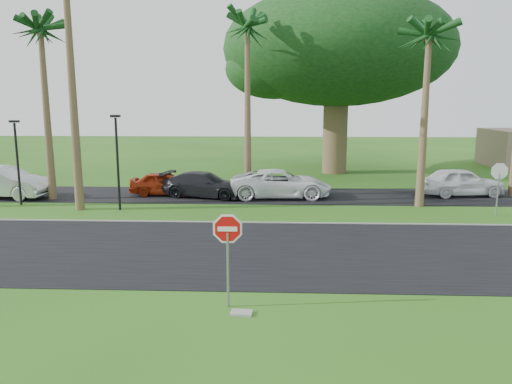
{
  "coord_description": "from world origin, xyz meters",
  "views": [
    {
      "loc": [
        1.75,
        -15.23,
        5.3
      ],
      "look_at": [
        0.93,
        3.84,
        1.8
      ],
      "focal_mm": 35.0,
      "sensor_mm": 36.0,
      "label": 1
    }
  ],
  "objects_px": {
    "stop_sign_far": "(499,178)",
    "car_minivan": "(281,184)",
    "stop_sign_near": "(228,241)",
    "car_dark": "(204,185)",
    "car_red": "(165,184)",
    "car_pickup": "(461,182)",
    "car_silver": "(4,183)"
  },
  "relations": [
    {
      "from": "car_silver",
      "to": "car_dark",
      "type": "relative_size",
      "value": 1.09
    },
    {
      "from": "stop_sign_near",
      "to": "car_silver",
      "type": "bearing_deg",
      "value": 134.17
    },
    {
      "from": "stop_sign_near",
      "to": "car_silver",
      "type": "distance_m",
      "value": 19.85
    },
    {
      "from": "stop_sign_near",
      "to": "car_pickup",
      "type": "distance_m",
      "value": 19.7
    },
    {
      "from": "stop_sign_far",
      "to": "car_minivan",
      "type": "relative_size",
      "value": 0.47
    },
    {
      "from": "stop_sign_far",
      "to": "car_dark",
      "type": "distance_m",
      "value": 14.87
    },
    {
      "from": "stop_sign_far",
      "to": "car_minivan",
      "type": "height_order",
      "value": "stop_sign_far"
    },
    {
      "from": "car_pickup",
      "to": "car_minivan",
      "type": "bearing_deg",
      "value": 88.14
    },
    {
      "from": "car_pickup",
      "to": "car_silver",
      "type": "bearing_deg",
      "value": 86.77
    },
    {
      "from": "car_dark",
      "to": "car_pickup",
      "type": "xyz_separation_m",
      "value": [
        14.39,
        0.95,
        0.1
      ]
    },
    {
      "from": "stop_sign_near",
      "to": "car_minivan",
      "type": "distance_m",
      "value": 15.09
    },
    {
      "from": "car_minivan",
      "to": "car_dark",
      "type": "bearing_deg",
      "value": 86.62
    },
    {
      "from": "stop_sign_near",
      "to": "stop_sign_far",
      "type": "relative_size",
      "value": 1.0
    },
    {
      "from": "car_silver",
      "to": "car_red",
      "type": "height_order",
      "value": "car_silver"
    },
    {
      "from": "stop_sign_far",
      "to": "car_silver",
      "type": "bearing_deg",
      "value": -7.25
    },
    {
      "from": "stop_sign_far",
      "to": "car_pickup",
      "type": "relative_size",
      "value": 0.56
    },
    {
      "from": "car_red",
      "to": "car_minivan",
      "type": "relative_size",
      "value": 0.7
    },
    {
      "from": "stop_sign_near",
      "to": "car_minivan",
      "type": "relative_size",
      "value": 0.47
    },
    {
      "from": "stop_sign_far",
      "to": "car_pickup",
      "type": "bearing_deg",
      "value": -91.07
    },
    {
      "from": "car_red",
      "to": "car_pickup",
      "type": "bearing_deg",
      "value": -89.22
    },
    {
      "from": "stop_sign_near",
      "to": "car_dark",
      "type": "relative_size",
      "value": 0.55
    },
    {
      "from": "car_red",
      "to": "car_dark",
      "type": "relative_size",
      "value": 0.82
    },
    {
      "from": "stop_sign_far",
      "to": "car_dark",
      "type": "height_order",
      "value": "stop_sign_far"
    },
    {
      "from": "car_dark",
      "to": "car_silver",
      "type": "bearing_deg",
      "value": 106.91
    },
    {
      "from": "stop_sign_near",
      "to": "car_pickup",
      "type": "bearing_deg",
      "value": 53.91
    },
    {
      "from": "stop_sign_near",
      "to": "car_silver",
      "type": "height_order",
      "value": "stop_sign_near"
    },
    {
      "from": "stop_sign_near",
      "to": "car_pickup",
      "type": "relative_size",
      "value": 0.56
    },
    {
      "from": "stop_sign_far",
      "to": "car_minivan",
      "type": "distance_m",
      "value": 10.87
    },
    {
      "from": "car_silver",
      "to": "car_dark",
      "type": "xyz_separation_m",
      "value": [
        11.02,
        0.73,
        -0.16
      ]
    },
    {
      "from": "car_red",
      "to": "car_minivan",
      "type": "xyz_separation_m",
      "value": [
        6.56,
        -0.44,
        0.11
      ]
    },
    {
      "from": "stop_sign_far",
      "to": "car_red",
      "type": "height_order",
      "value": "stop_sign_far"
    },
    {
      "from": "car_silver",
      "to": "car_minivan",
      "type": "relative_size",
      "value": 0.93
    }
  ]
}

